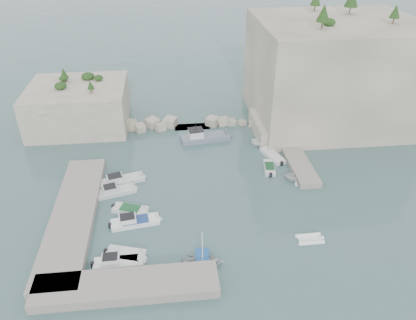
{
  "coord_description": "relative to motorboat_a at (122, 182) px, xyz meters",
  "views": [
    {
      "loc": [
        -5.0,
        -40.36,
        31.8
      ],
      "look_at": [
        0.0,
        6.0,
        3.0
      ],
      "focal_mm": 35.0,
      "sensor_mm": 36.0,
      "label": 1
    }
  ],
  "objects": [
    {
      "name": "motorboat_f",
      "position": [
        0.74,
        -15.4,
        0.0
      ],
      "size": [
        5.64,
        1.74,
        1.4
      ],
      "primitive_type": null,
      "rotation": [
        0.0,
        0.0,
        0.01
      ],
      "color": "white",
      "rests_on": "ground"
    },
    {
      "name": "ledge_east",
      "position": [
        25.31,
        3.65,
        0.4
      ],
      "size": [
        3.0,
        16.0,
        0.8
      ],
      "primitive_type": "cube",
      "color": "#9E9689",
      "rests_on": "ground"
    },
    {
      "name": "quay_west",
      "position": [
        -5.19,
        -7.35,
        0.55
      ],
      "size": [
        5.0,
        24.0,
        1.1
      ],
      "primitive_type": "cube",
      "color": "#9E9689",
      "rests_on": "ground"
    },
    {
      "name": "inflatable_dinghy",
      "position": [
        21.9,
        -13.95,
        0.0
      ],
      "size": [
        3.26,
        1.62,
        0.44
      ],
      "primitive_type": null,
      "rotation": [
        0.0,
        0.0,
        0.02
      ],
      "color": "white",
      "rests_on": "ground"
    },
    {
      "name": "motorboat_e",
      "position": [
        1.35,
        -14.28,
        0.0
      ],
      "size": [
        4.97,
        3.14,
        0.7
      ],
      "primitive_type": null,
      "rotation": [
        0.0,
        0.0,
        -0.29
      ],
      "color": "white",
      "rests_on": "ground"
    },
    {
      "name": "work_boat",
      "position": [
        12.57,
        10.72,
        0.0
      ],
      "size": [
        8.89,
        3.68,
        2.2
      ],
      "primitive_type": null,
      "rotation": [
        0.0,
        0.0,
        0.13
      ],
      "color": "slate",
      "rests_on": "ground"
    },
    {
      "name": "outcrop_west",
      "position": [
        -8.19,
        18.65,
        3.5
      ],
      "size": [
        16.0,
        14.0,
        7.0
      ],
      "primitive_type": "cube",
      "color": "beige",
      "rests_on": "ground"
    },
    {
      "name": "tender_east_d",
      "position": [
        21.46,
        7.82,
        0.0
      ],
      "size": [
        3.96,
        1.55,
        1.52
      ],
      "primitive_type": "imported",
      "rotation": [
        0.0,
        0.0,
        1.55
      ],
      "color": "white",
      "rests_on": "ground"
    },
    {
      "name": "motorboat_b",
      "position": [
        -0.55,
        -2.51,
        0.0
      ],
      "size": [
        5.91,
        3.27,
        1.4
      ],
      "primitive_type": null,
      "rotation": [
        0.0,
        0.0,
        0.27
      ],
      "color": "silver",
      "rests_on": "ground"
    },
    {
      "name": "vegetation",
      "position": [
        29.64,
        18.05,
        17.93
      ],
      "size": [
        53.48,
        13.88,
        13.4
      ],
      "color": "#1E4219",
      "rests_on": "ground"
    },
    {
      "name": "motorboat_a",
      "position": [
        0.0,
        0.0,
        0.0
      ],
      "size": [
        6.94,
        3.75,
        1.4
      ],
      "primitive_type": null,
      "rotation": [
        0.0,
        0.0,
        0.28
      ],
      "color": "silver",
      "rests_on": "ground"
    },
    {
      "name": "rowboat",
      "position": [
        9.5,
        -16.4,
        0.0
      ],
      "size": [
        4.57,
        3.41,
        0.91
      ],
      "primitive_type": "imported",
      "rotation": [
        0.0,
        0.0,
        1.5
      ],
      "color": "white",
      "rests_on": "ground"
    },
    {
      "name": "cliff_terrace",
      "position": [
        24.81,
        11.65,
        1.25
      ],
      "size": [
        8.0,
        10.0,
        2.5
      ],
      "primitive_type": "cube",
      "color": "beige",
      "rests_on": "ground"
    },
    {
      "name": "rowboat_mast",
      "position": [
        9.5,
        -16.4,
        2.55
      ],
      "size": [
        0.1,
        0.1,
        4.2
      ],
      "primitive_type": "cylinder",
      "color": "white",
      "rests_on": "rowboat"
    },
    {
      "name": "cliff_east",
      "position": [
        34.81,
        16.65,
        8.5
      ],
      "size": [
        26.0,
        22.0,
        17.0
      ],
      "primitive_type": "cube",
      "color": "beige",
      "rests_on": "ground"
    },
    {
      "name": "tender_east_a",
      "position": [
        23.63,
        -2.12,
        0.0
      ],
      "size": [
        3.83,
        3.49,
        1.73
      ],
      "primitive_type": "imported",
      "rotation": [
        0.0,
        0.0,
        1.35
      ],
      "color": "silver",
      "rests_on": "ground"
    },
    {
      "name": "motorboat_d",
      "position": [
        2.19,
        -8.96,
        0.0
      ],
      "size": [
        6.44,
        2.72,
        1.4
      ],
      "primitive_type": null,
      "rotation": [
        0.0,
        0.0,
        0.14
      ],
      "color": "white",
      "rests_on": "ground"
    },
    {
      "name": "breakwater",
      "position": [
        10.81,
        15.65,
        0.7
      ],
      "size": [
        28.0,
        3.0,
        1.4
      ],
      "primitive_type": "cube",
      "color": "beige",
      "rests_on": "ground"
    },
    {
      "name": "quay_south",
      "position": [
        1.81,
        -18.85,
        0.55
      ],
      "size": [
        18.0,
        4.0,
        1.1
      ],
      "primitive_type": "cube",
      "color": "#9E9689",
      "rests_on": "ground"
    },
    {
      "name": "tender_east_c",
      "position": [
        22.1,
        4.25,
        0.0
      ],
      "size": [
        3.29,
        5.7,
        0.7
      ],
      "primitive_type": null,
      "rotation": [
        0.0,
        0.0,
        1.87
      ],
      "color": "silver",
      "rests_on": "ground"
    },
    {
      "name": "tender_east_b",
      "position": [
        20.84,
        1.0,
        0.0
      ],
      "size": [
        2.04,
        4.39,
        0.7
      ],
      "primitive_type": null,
      "rotation": [
        0.0,
        0.0,
        1.43
      ],
      "color": "silver",
      "rests_on": "ground"
    },
    {
      "name": "ground",
      "position": [
        11.81,
        -6.35,
        0.0
      ],
      "size": [
        400.0,
        400.0,
        0.0
      ],
      "primitive_type": "plane",
      "color": "#436465",
      "rests_on": "ground"
    },
    {
      "name": "motorboat_c",
      "position": [
        1.47,
        -6.55,
        0.0
      ],
      "size": [
        5.06,
        3.21,
        0.7
      ],
      "primitive_type": null,
      "rotation": [
        0.0,
        0.0,
        -0.34
      ],
      "color": "silver",
      "rests_on": "ground"
    }
  ]
}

